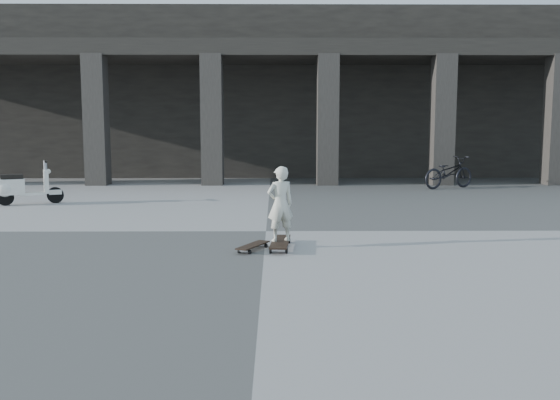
{
  "coord_description": "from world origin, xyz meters",
  "views": [
    {
      "loc": [
        0.15,
        -9.97,
        1.73
      ],
      "look_at": [
        0.23,
        -0.95,
        0.65
      ],
      "focal_mm": 38.0,
      "sensor_mm": 36.0,
      "label": 1
    }
  ],
  "objects_px": {
    "skateboard_spare": "(253,246)",
    "bicycle": "(449,172)",
    "scooter": "(18,187)",
    "longboard": "(280,242)",
    "child": "(280,204)"
  },
  "relations": [
    {
      "from": "skateboard_spare",
      "to": "child",
      "type": "distance_m",
      "value": 0.73
    },
    {
      "from": "child",
      "to": "bicycle",
      "type": "height_order",
      "value": "child"
    },
    {
      "from": "skateboard_spare",
      "to": "bicycle",
      "type": "bearing_deg",
      "value": -5.02
    },
    {
      "from": "longboard",
      "to": "skateboard_spare",
      "type": "xyz_separation_m",
      "value": [
        -0.4,
        -0.16,
        -0.02
      ]
    },
    {
      "from": "bicycle",
      "to": "longboard",
      "type": "bearing_deg",
      "value": 122.6
    },
    {
      "from": "skateboard_spare",
      "to": "child",
      "type": "bearing_deg",
      "value": -41.82
    },
    {
      "from": "scooter",
      "to": "bicycle",
      "type": "xyz_separation_m",
      "value": [
        10.98,
        3.71,
        0.07
      ]
    },
    {
      "from": "skateboard_spare",
      "to": "child",
      "type": "height_order",
      "value": "child"
    },
    {
      "from": "skateboard_spare",
      "to": "bicycle",
      "type": "height_order",
      "value": "bicycle"
    },
    {
      "from": "longboard",
      "to": "scooter",
      "type": "bearing_deg",
      "value": 54.21
    },
    {
      "from": "skateboard_spare",
      "to": "scooter",
      "type": "relative_size",
      "value": 0.53
    },
    {
      "from": "scooter",
      "to": "bicycle",
      "type": "height_order",
      "value": "scooter"
    },
    {
      "from": "scooter",
      "to": "bicycle",
      "type": "bearing_deg",
      "value": -6.34
    },
    {
      "from": "child",
      "to": "bicycle",
      "type": "bearing_deg",
      "value": -140.94
    },
    {
      "from": "longboard",
      "to": "bicycle",
      "type": "xyz_separation_m",
      "value": [
        5.02,
        8.75,
        0.39
      ]
    }
  ]
}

